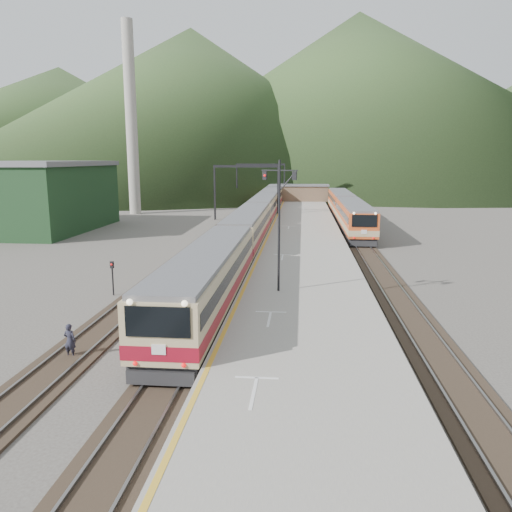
# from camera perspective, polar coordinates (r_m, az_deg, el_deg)

# --- Properties ---
(ground) EXTENTS (400.00, 400.00, 0.00)m
(ground) POSITION_cam_1_polar(r_m,az_deg,el_deg) (20.52, -10.68, -14.71)
(ground) COLOR #47423D
(ground) RESTS_ON ground
(track_main) EXTENTS (2.60, 200.00, 0.23)m
(track_main) POSITION_cam_1_polar(r_m,az_deg,el_deg) (58.63, 0.02, 2.42)
(track_main) COLOR black
(track_main) RESTS_ON ground
(track_far) EXTENTS (2.60, 200.00, 0.23)m
(track_far) POSITION_cam_1_polar(r_m,az_deg,el_deg) (59.30, -4.80, 2.48)
(track_far) COLOR black
(track_far) RESTS_ON ground
(track_second) EXTENTS (2.60, 200.00, 0.23)m
(track_second) POSITION_cam_1_polar(r_m,az_deg,el_deg) (58.72, 11.27, 2.22)
(track_second) COLOR black
(track_second) RESTS_ON ground
(platform) EXTENTS (8.00, 100.00, 1.00)m
(platform) POSITION_cam_1_polar(r_m,az_deg,el_deg) (56.35, 5.51, 2.46)
(platform) COLOR gray
(platform) RESTS_ON ground
(gantry_near) EXTENTS (9.55, 0.25, 8.00)m
(gantry_near) POSITION_cam_1_polar(r_m,az_deg,el_deg) (73.26, -1.13, 8.48)
(gantry_near) COLOR black
(gantry_near) RESTS_ON ground
(gantry_far) EXTENTS (9.55, 0.25, 8.00)m
(gantry_far) POSITION_cam_1_polar(r_m,az_deg,el_deg) (98.12, 0.52, 9.13)
(gantry_far) COLOR black
(gantry_far) RESTS_ON ground
(warehouse) EXTENTS (14.50, 20.50, 8.60)m
(warehouse) POSITION_cam_1_polar(r_m,az_deg,el_deg) (68.55, -23.97, 6.30)
(warehouse) COLOR #153219
(warehouse) RESTS_ON ground
(smokestack) EXTENTS (1.80, 1.80, 30.00)m
(smokestack) POSITION_cam_1_polar(r_m,az_deg,el_deg) (84.51, -14.07, 14.89)
(smokestack) COLOR #9E998E
(smokestack) RESTS_ON ground
(station_shed) EXTENTS (9.40, 4.40, 3.10)m
(station_shed) POSITION_cam_1_polar(r_m,az_deg,el_deg) (95.93, 5.49, 7.23)
(station_shed) COLOR brown
(station_shed) RESTS_ON platform
(hill_a) EXTENTS (180.00, 180.00, 60.00)m
(hill_a) POSITION_cam_1_polar(r_m,az_deg,el_deg) (213.67, -7.28, 16.63)
(hill_a) COLOR #2B401F
(hill_a) RESTS_ON ground
(hill_b) EXTENTS (220.00, 220.00, 75.00)m
(hill_b) POSITION_cam_1_polar(r_m,az_deg,el_deg) (250.60, 11.44, 17.39)
(hill_b) COLOR #2B401F
(hill_b) RESTS_ON ground
(hill_d) EXTENTS (200.00, 200.00, 55.00)m
(hill_d) POSITION_cam_1_polar(r_m,az_deg,el_deg) (287.20, -21.25, 14.03)
(hill_d) COLOR #2B401F
(hill_d) RESTS_ON ground
(main_train) EXTENTS (3.06, 105.02, 3.74)m
(main_train) POSITION_cam_1_polar(r_m,az_deg,el_deg) (70.54, 0.94, 5.54)
(main_train) COLOR tan
(main_train) RESTS_ON track_main
(second_train) EXTENTS (3.01, 41.01, 3.68)m
(second_train) POSITION_cam_1_polar(r_m,az_deg,el_deg) (70.92, 10.31, 5.37)
(second_train) COLOR #C74D20
(second_train) RESTS_ON track_second
(signal_mast) EXTENTS (2.15, 0.68, 7.80)m
(signal_mast) POSITION_cam_1_polar(r_m,az_deg,el_deg) (29.45, 2.66, 4.92)
(signal_mast) COLOR black
(signal_mast) RESTS_ON platform
(short_signal_a) EXTENTS (0.24, 0.19, 2.27)m
(short_signal_a) POSITION_cam_1_polar(r_m,az_deg,el_deg) (26.48, -11.38, -5.38)
(short_signal_a) COLOR black
(short_signal_a) RESTS_ON ground
(short_signal_b) EXTENTS (0.27, 0.23, 2.27)m
(short_signal_b) POSITION_cam_1_polar(r_m,az_deg,el_deg) (43.43, -4.91, 1.21)
(short_signal_b) COLOR black
(short_signal_b) RESTS_ON ground
(short_signal_c) EXTENTS (0.24, 0.19, 2.27)m
(short_signal_c) POSITION_cam_1_polar(r_m,az_deg,el_deg) (34.01, -16.09, -1.94)
(short_signal_c) COLOR black
(short_signal_c) RESTS_ON ground
(worker) EXTENTS (0.63, 0.46, 1.60)m
(worker) POSITION_cam_1_polar(r_m,az_deg,el_deg) (24.28, -20.50, -9.05)
(worker) COLOR #20212F
(worker) RESTS_ON ground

